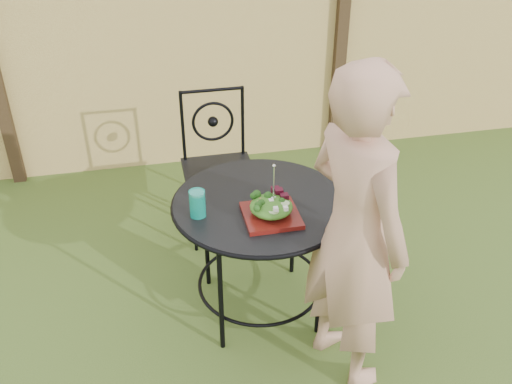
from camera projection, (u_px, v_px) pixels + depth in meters
ground at (228, 357)px, 2.98m from camera, size 60.00×60.00×0.00m
fence at (175, 50)px, 4.30m from camera, size 8.00×0.12×1.90m
patio_table at (260, 223)px, 3.00m from camera, size 0.92×0.92×0.72m
patio_chair at (218, 161)px, 3.74m from camera, size 0.46×0.46×0.95m
diner at (355, 234)px, 2.54m from camera, size 0.57×0.69×1.62m
salad_plate at (271, 215)px, 2.80m from camera, size 0.27×0.27×0.02m
salad at (271, 207)px, 2.77m from camera, size 0.21×0.21×0.08m
fork at (274, 183)px, 2.70m from camera, size 0.01×0.01×0.18m
drinking_glass at (197, 204)px, 2.78m from camera, size 0.08×0.08×0.14m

